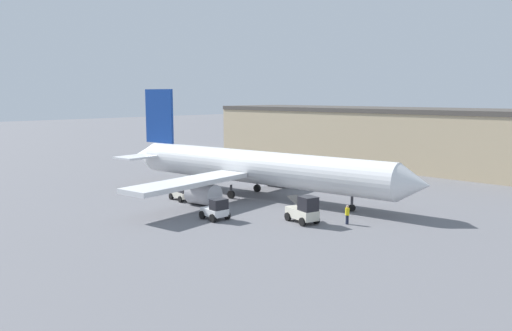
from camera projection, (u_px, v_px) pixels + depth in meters
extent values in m
plane|color=slate|center=(256.00, 197.00, 57.99)|extent=(400.00, 400.00, 0.00)
cube|color=tan|center=(400.00, 139.00, 83.52)|extent=(70.01, 15.98, 8.93)
cube|color=#47423D|center=(401.00, 110.00, 82.85)|extent=(70.01, 16.30, 0.70)
cylinder|color=silver|center=(256.00, 167.00, 57.50)|extent=(34.17, 7.83, 3.81)
cone|color=silver|center=(414.00, 184.00, 46.42)|extent=(3.47, 4.07, 3.73)
cone|color=silver|center=(146.00, 155.00, 68.92)|extent=(4.59, 4.09, 3.61)
cube|color=silver|center=(288.00, 163.00, 65.98)|extent=(5.54, 15.22, 0.50)
cube|color=silver|center=(188.00, 182.00, 51.24)|extent=(5.54, 15.22, 0.50)
cylinder|color=#B7B7BC|center=(279.00, 177.00, 64.44)|extent=(3.69, 2.74, 2.35)
cylinder|color=#B7B7BC|center=(203.00, 194.00, 53.22)|extent=(3.69, 2.74, 2.35)
cube|color=navy|center=(159.00, 116.00, 66.46)|extent=(4.99, 0.95, 7.12)
cube|color=silver|center=(183.00, 151.00, 70.46)|extent=(3.95, 4.94, 0.24)
cube|color=silver|center=(136.00, 157.00, 63.86)|extent=(3.95, 4.94, 0.24)
cylinder|color=#38383D|center=(352.00, 204.00, 50.56)|extent=(0.28, 0.28, 1.58)
cylinder|color=black|center=(352.00, 208.00, 50.62)|extent=(0.74, 0.43, 0.70)
cylinder|color=#38383D|center=(231.00, 192.00, 56.94)|extent=(0.28, 0.28, 1.58)
cylinder|color=black|center=(231.00, 195.00, 56.99)|extent=(0.94, 0.45, 0.90)
cylinder|color=#38383D|center=(257.00, 185.00, 60.84)|extent=(0.28, 0.28, 1.58)
cylinder|color=black|center=(257.00, 188.00, 60.89)|extent=(0.94, 0.45, 0.90)
cylinder|color=#1E2338|center=(347.00, 220.00, 45.55)|extent=(0.28, 0.28, 0.85)
cylinder|color=yellow|center=(347.00, 212.00, 45.45)|extent=(0.39, 0.39, 0.67)
sphere|color=tan|center=(347.00, 207.00, 45.39)|extent=(0.25, 0.25, 0.25)
cube|color=beige|center=(182.00, 194.00, 56.11)|extent=(3.17, 1.96, 0.66)
cube|color=black|center=(186.00, 188.00, 55.34)|extent=(1.49, 1.58, 0.95)
cylinder|color=black|center=(180.00, 199.00, 54.86)|extent=(0.74, 0.37, 0.70)
cylinder|color=black|center=(193.00, 197.00, 55.82)|extent=(0.74, 0.37, 0.70)
cylinder|color=black|center=(171.00, 196.00, 56.48)|extent=(0.74, 0.37, 0.70)
cylinder|color=black|center=(183.00, 195.00, 57.45)|extent=(0.74, 0.37, 0.70)
cube|color=beige|center=(302.00, 213.00, 46.19)|extent=(3.61, 2.36, 0.90)
cube|color=black|center=(308.00, 204.00, 45.24)|extent=(1.77, 1.73, 1.29)
cube|color=#333333|center=(298.00, 201.00, 46.55)|extent=(2.27, 1.58, 0.79)
cylinder|color=black|center=(303.00, 222.00, 44.87)|extent=(0.83, 0.47, 0.79)
cylinder|color=black|center=(316.00, 220.00, 45.66)|extent=(0.83, 0.47, 0.79)
cylinder|color=black|center=(288.00, 217.00, 46.84)|extent=(0.83, 0.47, 0.79)
cylinder|color=black|center=(301.00, 215.00, 47.63)|extent=(0.83, 0.47, 0.79)
cube|color=silver|center=(215.00, 212.00, 47.37)|extent=(2.55, 1.89, 0.69)
cube|color=black|center=(219.00, 204.00, 46.75)|extent=(1.19, 1.60, 0.98)
cylinder|color=black|center=(213.00, 218.00, 46.24)|extent=(0.80, 0.35, 0.77)
cylinder|color=black|center=(227.00, 215.00, 47.33)|extent=(0.80, 0.35, 0.77)
cylinder|color=black|center=(202.00, 215.00, 47.50)|extent=(0.80, 0.35, 0.77)
cylinder|color=black|center=(217.00, 212.00, 48.60)|extent=(0.80, 0.35, 0.77)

